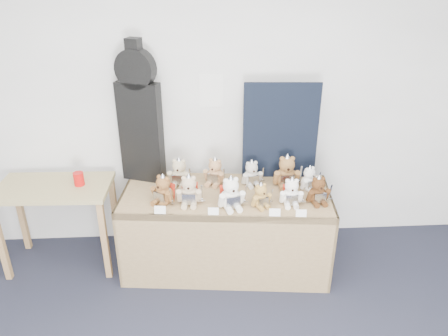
{
  "coord_description": "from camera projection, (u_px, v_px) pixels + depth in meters",
  "views": [
    {
      "loc": [
        0.02,
        -1.23,
        2.54
      ],
      "look_at": [
        0.21,
        1.9,
        1.02
      ],
      "focal_mm": 35.0,
      "sensor_mm": 36.0,
      "label": 1
    }
  ],
  "objects": [
    {
      "name": "navy_board",
      "position": [
        280.0,
        132.0,
        3.79
      ],
      "size": [
        0.65,
        0.06,
        0.87
      ],
      "primitive_type": "cube",
      "rotation": [
        0.0,
        0.0,
        -0.06
      ],
      "color": "black",
      "rests_on": "display_table"
    },
    {
      "name": "teddy_front_right",
      "position": [
        261.0,
        196.0,
        3.47
      ],
      "size": [
        0.19,
        0.18,
        0.23
      ],
      "rotation": [
        0.0,
        0.0,
        0.37
      ],
      "color": "#A67E3F",
      "rests_on": "display_table"
    },
    {
      "name": "teddy_back_left",
      "position": [
        179.0,
        173.0,
        3.79
      ],
      "size": [
        0.23,
        0.2,
        0.28
      ],
      "rotation": [
        0.0,
        0.0,
        -0.19
      ],
      "color": "#C2B18D",
      "rests_on": "display_table"
    },
    {
      "name": "display_table",
      "position": [
        226.0,
        213.0,
        3.7
      ],
      "size": [
        1.84,
        0.91,
        0.74
      ],
      "rotation": [
        0.0,
        0.0,
        -0.1
      ],
      "color": "brown",
      "rests_on": "floor"
    },
    {
      "name": "teddy_front_centre",
      "position": [
        231.0,
        194.0,
        3.44
      ],
      "size": [
        0.25,
        0.22,
        0.3
      ],
      "rotation": [
        0.0,
        0.0,
        0.23
      ],
      "color": "white",
      "rests_on": "display_table"
    },
    {
      "name": "entry_card_c",
      "position": [
        275.0,
        212.0,
        3.35
      ],
      "size": [
        0.09,
        0.03,
        0.06
      ],
      "primitive_type": "cube",
      "rotation": [
        -0.24,
        0.0,
        -0.1
      ],
      "color": "white",
      "rests_on": "display_table"
    },
    {
      "name": "teddy_back_right",
      "position": [
        287.0,
        173.0,
        3.76
      ],
      "size": [
        0.26,
        0.21,
        0.32
      ],
      "rotation": [
        0.0,
        0.0,
        -0.01
      ],
      "color": "olive",
      "rests_on": "display_table"
    },
    {
      "name": "teddy_back_centre_right",
      "position": [
        252.0,
        174.0,
        3.8
      ],
      "size": [
        0.21,
        0.18,
        0.25
      ],
      "rotation": [
        0.0,
        0.0,
        0.21
      ],
      "color": "beige",
      "rests_on": "display_table"
    },
    {
      "name": "side_table",
      "position": [
        56.0,
        199.0,
        3.76
      ],
      "size": [
        0.97,
        0.56,
        0.79
      ],
      "rotation": [
        0.0,
        0.0,
        -0.03
      ],
      "color": "#917C4E",
      "rests_on": "floor"
    },
    {
      "name": "room_shell",
      "position": [
        211.0,
        91.0,
        3.81
      ],
      "size": [
        6.0,
        6.0,
        6.0
      ],
      "color": "white",
      "rests_on": "floor"
    },
    {
      "name": "teddy_front_end",
      "position": [
        318.0,
        191.0,
        3.52
      ],
      "size": [
        0.22,
        0.18,
        0.26
      ],
      "rotation": [
        0.0,
        0.0,
        0.13
      ],
      "color": "#4D2F1A",
      "rests_on": "display_table"
    },
    {
      "name": "red_cup",
      "position": [
        79.0,
        179.0,
        3.69
      ],
      "size": [
        0.09,
        0.09,
        0.12
      ],
      "primitive_type": "cylinder",
      "color": "red",
      "rests_on": "side_table"
    },
    {
      "name": "entry_card_a",
      "position": [
        160.0,
        210.0,
        3.38
      ],
      "size": [
        0.09,
        0.03,
        0.06
      ],
      "primitive_type": "cube",
      "rotation": [
        -0.24,
        0.0,
        -0.1
      ],
      "color": "white",
      "rests_on": "display_table"
    },
    {
      "name": "teddy_back_centre_left",
      "position": [
        215.0,
        172.0,
        3.81
      ],
      "size": [
        0.21,
        0.21,
        0.27
      ],
      "rotation": [
        0.0,
        0.0,
        -0.43
      ],
      "color": "tan",
      "rests_on": "display_table"
    },
    {
      "name": "teddy_front_far_left",
      "position": [
        163.0,
        191.0,
        3.51
      ],
      "size": [
        0.22,
        0.22,
        0.27
      ],
      "rotation": [
        0.0,
        0.0,
        -0.59
      ],
      "color": "brown",
      "rests_on": "display_table"
    },
    {
      "name": "teddy_front_far_right",
      "position": [
        291.0,
        193.0,
        3.49
      ],
      "size": [
        0.21,
        0.18,
        0.26
      ],
      "rotation": [
        0.0,
        0.0,
        -0.07
      ],
      "color": "white",
      "rests_on": "display_table"
    },
    {
      "name": "entry_card_b",
      "position": [
        213.0,
        211.0,
        3.37
      ],
      "size": [
        0.08,
        0.03,
        0.06
      ],
      "primitive_type": "cube",
      "rotation": [
        -0.24,
        0.0,
        -0.1
      ],
      "color": "white",
      "rests_on": "display_table"
    },
    {
      "name": "teddy_back_end",
      "position": [
        309.0,
        179.0,
        3.72
      ],
      "size": [
        0.2,
        0.19,
        0.23
      ],
      "rotation": [
        0.0,
        0.0,
        0.45
      ],
      "color": "silver",
      "rests_on": "display_table"
    },
    {
      "name": "teddy_front_left",
      "position": [
        189.0,
        191.0,
        3.5
      ],
      "size": [
        0.23,
        0.19,
        0.28
      ],
      "rotation": [
        0.0,
        0.0,
        -0.05
      ],
      "color": "tan",
      "rests_on": "display_table"
    },
    {
      "name": "entry_card_d",
      "position": [
        301.0,
        213.0,
        3.35
      ],
      "size": [
        0.08,
        0.03,
        0.06
      ],
      "primitive_type": "cube",
      "rotation": [
        -0.24,
        0.0,
        -0.1
      ],
      "color": "white",
      "rests_on": "display_table"
    },
    {
      "name": "guitar_case",
      "position": [
        140.0,
        115.0,
        3.68
      ],
      "size": [
        0.39,
        0.23,
        1.24
      ],
      "rotation": [
        0.0,
        0.0,
        -0.35
      ],
      "color": "black",
      "rests_on": "display_table"
    }
  ]
}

